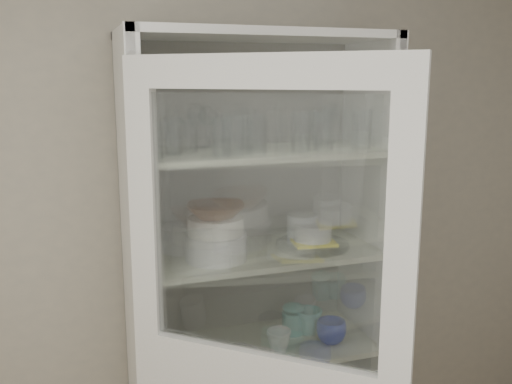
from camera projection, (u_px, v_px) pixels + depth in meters
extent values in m
cube|color=#A1998A|center=(194.00, 230.00, 2.40)|extent=(3.60, 0.02, 2.60)
cube|color=silver|center=(135.00, 316.00, 2.15)|extent=(0.03, 0.45, 2.10)
cube|color=silver|center=(362.00, 286.00, 2.46)|extent=(0.03, 0.45, 2.10)
cube|color=gray|center=(240.00, 282.00, 2.50)|extent=(1.00, 0.03, 2.10)
cube|color=silver|center=(256.00, 35.00, 2.10)|extent=(1.00, 0.45, 0.03)
cube|color=beige|center=(257.00, 347.00, 2.33)|extent=(0.94, 0.42, 0.02)
cube|color=beige|center=(257.00, 253.00, 2.25)|extent=(0.94, 0.42, 0.02)
cube|color=beige|center=(257.00, 153.00, 2.17)|extent=(0.94, 0.42, 0.02)
cube|color=silver|center=(262.00, 71.00, 1.59)|extent=(0.70, 0.63, 0.10)
cube|color=silver|center=(145.00, 215.00, 1.83)|extent=(0.09, 0.09, 0.80)
cube|color=silver|center=(402.00, 242.00, 1.53)|extent=(0.09, 0.09, 0.80)
cube|color=silver|center=(262.00, 227.00, 1.68)|extent=(0.55, 0.49, 0.78)
cylinder|color=silver|center=(154.00, 141.00, 1.91)|extent=(0.07, 0.07, 0.13)
cylinder|color=silver|center=(233.00, 136.00, 1.97)|extent=(0.08, 0.08, 0.15)
cylinder|color=silver|center=(222.00, 138.00, 1.97)|extent=(0.08, 0.08, 0.13)
cylinder|color=silver|center=(257.00, 135.00, 2.00)|extent=(0.09, 0.09, 0.14)
cylinder|color=silver|center=(301.00, 132.00, 2.11)|extent=(0.09, 0.09, 0.15)
cylinder|color=silver|center=(362.00, 130.00, 2.19)|extent=(0.10, 0.10, 0.15)
cylinder|color=silver|center=(324.00, 130.00, 2.13)|extent=(0.09, 0.09, 0.15)
cylinder|color=silver|center=(173.00, 136.00, 2.05)|extent=(0.07, 0.07, 0.13)
cylinder|color=silver|center=(189.00, 136.00, 2.07)|extent=(0.06, 0.06, 0.12)
cylinder|color=silver|center=(247.00, 129.00, 2.17)|extent=(0.09, 0.09, 0.16)
cylinder|color=silver|center=(216.00, 247.00, 2.13)|extent=(0.23, 0.23, 0.10)
cylinder|color=silver|center=(184.00, 237.00, 2.26)|extent=(0.19, 0.19, 0.10)
cylinder|color=silver|center=(216.00, 226.00, 2.12)|extent=(0.22, 0.22, 0.06)
imported|color=#4F2B11|center=(216.00, 210.00, 2.11)|extent=(0.26, 0.26, 0.05)
cylinder|color=silver|center=(312.00, 245.00, 2.30)|extent=(0.37, 0.37, 0.02)
cube|color=yellow|center=(312.00, 241.00, 2.30)|extent=(0.19, 0.19, 0.01)
cylinder|color=silver|center=(313.00, 232.00, 2.29)|extent=(0.16, 0.16, 0.07)
cylinder|color=silver|center=(302.00, 229.00, 2.35)|extent=(0.13, 0.13, 0.12)
imported|color=#0E27A5|center=(331.00, 332.00, 2.34)|extent=(0.15, 0.15, 0.10)
imported|color=teal|center=(309.00, 321.00, 2.42)|extent=(0.12, 0.12, 0.11)
imported|color=silver|center=(279.00, 341.00, 2.26)|extent=(0.13, 0.13, 0.09)
cylinder|color=teal|center=(293.00, 322.00, 2.43)|extent=(0.09, 0.09, 0.09)
ellipsoid|color=teal|center=(293.00, 310.00, 2.42)|extent=(0.09, 0.09, 0.02)
cylinder|color=silver|center=(240.00, 352.00, 2.22)|extent=(0.09, 0.09, 0.04)
cylinder|color=silver|center=(154.00, 341.00, 2.23)|extent=(0.12, 0.12, 0.12)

